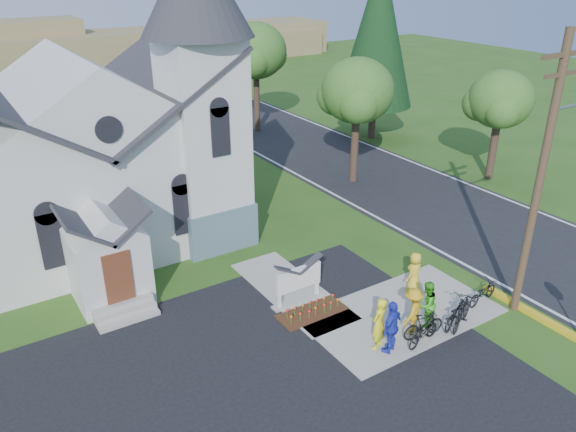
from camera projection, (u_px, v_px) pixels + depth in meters
ground at (379, 335)px, 19.39m from camera, size 120.00×120.00×0.00m
road at (342, 161)px, 35.73m from camera, size 8.00×90.00×0.02m
sidewalk at (401, 314)px, 20.50m from camera, size 7.00×4.00×0.05m
church at (96, 127)px, 24.01m from camera, size 12.35×12.00×13.00m
church_sign at (299, 279)px, 20.81m from camera, size 2.20×0.40×1.70m
flower_bed at (312, 313)px, 20.54m from camera, size 2.60×1.10×0.07m
utility_pole at (543, 172)px, 18.60m from camera, size 3.45×0.28×10.00m
tree_road_near at (357, 91)px, 30.52m from camera, size 4.00×4.00×7.05m
tree_road_mid at (256, 51)px, 39.68m from camera, size 4.40×4.40×7.80m
tree_road_far at (501, 100)px, 31.15m from camera, size 3.60×3.60×6.30m
conifer at (378, 31)px, 37.37m from camera, size 5.20×5.20×12.40m
distant_hills at (70, 51)px, 63.08m from camera, size 61.00×10.00×5.60m
cyclist_0 at (379, 324)px, 18.33m from camera, size 0.80×0.66×1.88m
bike_0 at (423, 333)px, 18.75m from camera, size 1.64×0.83×0.82m
cyclist_1 at (426, 304)px, 19.50m from camera, size 0.94×0.79×1.72m
bike_1 at (424, 325)px, 19.02m from camera, size 1.65×0.68×0.96m
cyclist_2 at (392, 327)px, 18.16m from camera, size 1.21×0.84×1.90m
bike_2 at (456, 312)px, 19.70m from camera, size 1.95×1.26×0.97m
cyclist_3 at (413, 311)px, 19.10m from camera, size 1.29×1.03×1.74m
bike_3 at (462, 313)px, 19.57m from camera, size 1.87×1.21×1.09m
cyclist_4 at (415, 272)px, 21.56m from camera, size 0.91×0.72×1.64m
bike_4 at (483, 292)px, 20.96m from camera, size 1.70×0.78×0.86m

